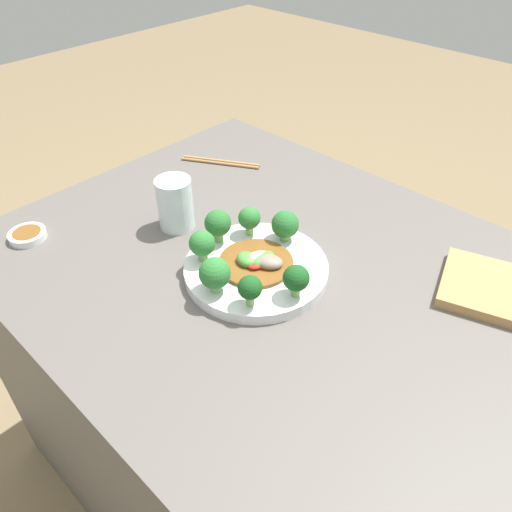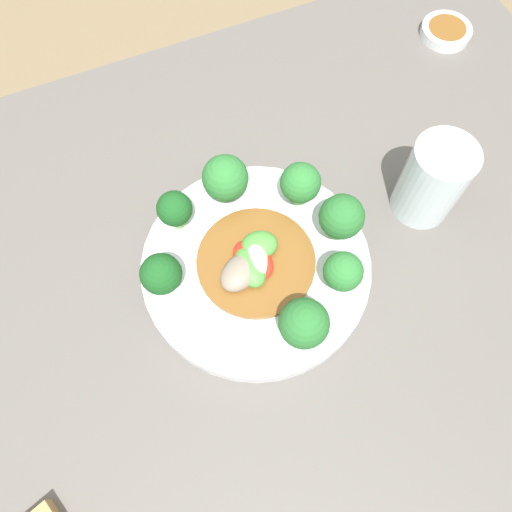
% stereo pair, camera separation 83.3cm
% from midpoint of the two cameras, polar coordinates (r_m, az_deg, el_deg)
% --- Properties ---
extents(ground_plane, '(8.00, 8.00, 0.00)m').
position_cam_midpoint_polar(ground_plane, '(1.38, 14.50, -26.61)').
color(ground_plane, '#7F6B4C').
extents(table, '(1.15, 0.86, 0.75)m').
position_cam_midpoint_polar(table, '(1.01, 19.96, -27.18)').
color(table, '#5B5651').
rests_on(table, ground_plane).
extents(plate, '(0.27, 0.27, 0.02)m').
position_cam_midpoint_polar(plate, '(0.66, 32.36, -22.95)').
color(plate, silver).
rests_on(plate, table).
extents(broccoli_west, '(0.05, 0.05, 0.06)m').
position_cam_midpoint_polar(broccoli_west, '(0.58, 26.03, -27.46)').
color(broccoli_west, '#7AAD5B').
rests_on(broccoli_west, plate).
extents(broccoli_southeast, '(0.04, 0.04, 0.06)m').
position_cam_midpoint_polar(broccoli_southeast, '(0.68, 42.35, -22.85)').
color(broccoli_southeast, '#89B76B').
rests_on(broccoli_southeast, plate).
extents(broccoli_northeast, '(0.05, 0.05, 0.06)m').
position_cam_midpoint_polar(broccoli_northeast, '(0.65, 36.81, -14.26)').
color(broccoli_northeast, '#70A356').
rests_on(broccoli_northeast, plate).
extents(broccoli_northwest, '(0.04, 0.04, 0.06)m').
position_cam_midpoint_polar(broccoli_northwest, '(0.58, 25.37, -19.44)').
color(broccoli_northwest, '#7AAD5B').
rests_on(broccoli_northwest, plate).
extents(broccoli_north, '(0.06, 0.06, 0.07)m').
position_cam_midpoint_polar(broccoli_north, '(0.61, 29.74, -14.77)').
color(broccoli_north, '#89B76B').
rests_on(broccoli_north, plate).
extents(broccoli_south, '(0.05, 0.05, 0.06)m').
position_cam_midpoint_polar(broccoli_south, '(0.66, 40.54, -28.61)').
color(broccoli_south, '#89B76B').
rests_on(broccoli_south, plate).
extents(broccoli_east, '(0.05, 0.05, 0.07)m').
position_cam_midpoint_polar(broccoli_east, '(0.67, 41.15, -17.46)').
color(broccoli_east, '#70A356').
rests_on(broccoli_east, plate).
extents(stirfry_center, '(0.14, 0.14, 0.03)m').
position_cam_midpoint_polar(stirfry_center, '(0.64, 33.11, -23.06)').
color(stirfry_center, brown).
rests_on(stirfry_center, plate).
extents(drinking_glass, '(0.07, 0.07, 0.11)m').
position_cam_midpoint_polar(drinking_glass, '(0.76, 46.27, -11.93)').
color(drinking_glass, silver).
rests_on(drinking_glass, table).
extents(sauce_dish, '(0.08, 0.08, 0.02)m').
position_cam_midpoint_polar(sauce_dish, '(0.92, 42.27, 5.89)').
color(sauce_dish, silver).
rests_on(sauce_dish, table).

